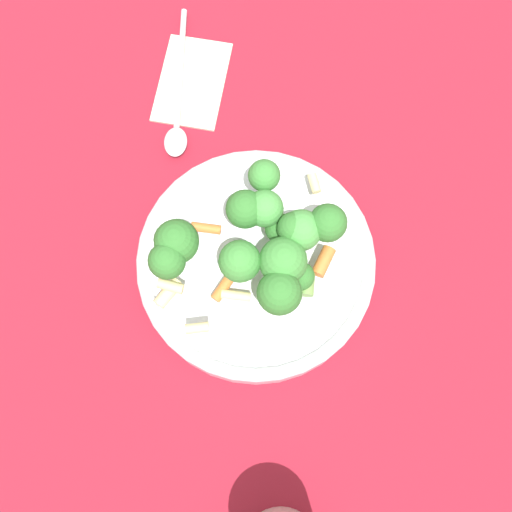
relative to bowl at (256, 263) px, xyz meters
The scene contains 5 objects.
ground_plane 0.02m from the bowl, ahead, with size 3.00×3.00×0.00m, color maroon.
bowl is the anchor object (origin of this frame).
pasta_salad 0.06m from the bowl, 169.70° to the left, with size 0.21×0.15×0.07m.
napkin 0.24m from the bowl, 116.62° to the right, with size 0.14×0.13×0.01m.
spoon 0.21m from the bowl, 109.44° to the right, with size 0.15×0.14×0.01m.
Camera 1 is at (0.11, 0.11, 0.62)m, focal length 42.00 mm.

